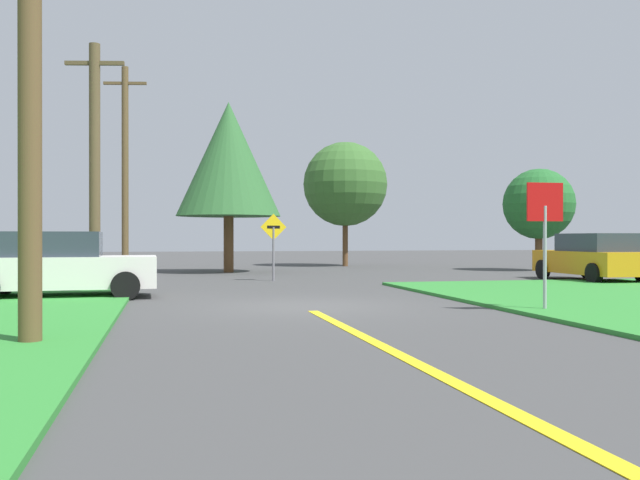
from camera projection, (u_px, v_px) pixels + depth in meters
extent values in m
plane|color=#424242|center=(303.00, 306.00, 14.50)|extent=(120.00, 120.00, 0.00)
cube|color=yellow|center=(460.00, 386.00, 6.70)|extent=(0.20, 14.00, 0.01)
cylinder|color=#9EA0A8|center=(545.00, 259.00, 13.31)|extent=(0.07, 0.07, 2.10)
cube|color=red|center=(545.00, 202.00, 13.31)|extent=(0.76, 0.07, 0.76)
cube|color=orange|center=(590.00, 262.00, 23.02)|extent=(1.92, 4.58, 0.76)
cube|color=#2D3842|center=(596.00, 242.00, 22.69)|extent=(1.65, 2.53, 0.60)
cylinder|color=black|center=(543.00, 269.00, 24.35)|extent=(0.23, 0.68, 0.68)
cylinder|color=black|center=(587.00, 269.00, 24.71)|extent=(0.23, 0.68, 0.68)
cylinder|color=black|center=(594.00, 274.00, 21.33)|extent=(0.23, 0.68, 0.68)
cube|color=white|center=(61.00, 272.00, 16.37)|extent=(4.54, 1.92, 0.76)
cube|color=#2D3842|center=(47.00, 244.00, 16.29)|extent=(2.52, 1.64, 0.60)
cylinder|color=black|center=(127.00, 281.00, 17.59)|extent=(0.69, 0.24, 0.68)
cylinder|color=black|center=(125.00, 286.00, 15.92)|extent=(0.69, 0.24, 0.68)
cylinder|color=black|center=(0.00, 283.00, 16.82)|extent=(0.69, 0.24, 0.68)
cylinder|color=brown|center=(30.00, 66.00, 9.10)|extent=(0.31, 0.31, 7.56)
cylinder|color=brown|center=(95.00, 165.00, 20.71)|extent=(0.33, 0.33, 7.42)
cube|color=brown|center=(95.00, 63.00, 20.70)|extent=(1.79, 0.47, 0.12)
cylinder|color=brown|center=(125.00, 170.00, 28.58)|extent=(0.28, 0.28, 8.70)
cube|color=brown|center=(125.00, 83.00, 28.57)|extent=(1.79, 0.46, 0.12)
cylinder|color=slate|center=(273.00, 254.00, 23.12)|extent=(0.08, 0.08, 1.84)
cube|color=yellow|center=(273.00, 227.00, 23.12)|extent=(0.90, 0.10, 0.91)
cube|color=black|center=(273.00, 227.00, 23.12)|extent=(0.45, 0.08, 0.10)
cylinder|color=brown|center=(345.00, 242.00, 35.10)|extent=(0.28, 0.28, 2.52)
sphere|color=#356429|center=(345.00, 184.00, 35.09)|extent=(4.36, 4.36, 4.36)
cylinder|color=brown|center=(229.00, 244.00, 28.82)|extent=(0.42, 0.42, 2.40)
cone|color=#2D6430|center=(229.00, 159.00, 28.81)|extent=(4.43, 4.43, 4.87)
cylinder|color=brown|center=(539.00, 251.00, 30.27)|extent=(0.33, 0.33, 1.73)
sphere|color=#226329|center=(539.00, 204.00, 30.27)|extent=(3.15, 3.15, 3.15)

